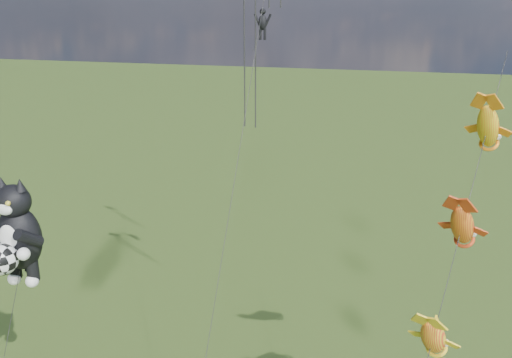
# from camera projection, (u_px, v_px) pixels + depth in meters

# --- Properties ---
(cat_kite_rig) EXTENTS (2.67, 4.26, 11.82)m
(cat_kite_rig) POSITION_uv_depth(u_px,v_px,m) (15.00, 234.00, 28.75)
(cat_kite_rig) COLOR brown
(cat_kite_rig) RESTS_ON ground
(fish_windsock_rig) EXTENTS (4.81, 15.30, 18.10)m
(fish_windsock_rig) POSITION_uv_depth(u_px,v_px,m) (448.00, 280.00, 21.38)
(fish_windsock_rig) COLOR brown
(fish_windsock_rig) RESTS_ON ground
(parafoil_rig) EXTENTS (1.81, 17.55, 27.17)m
(parafoil_rig) POSITION_uv_depth(u_px,v_px,m) (262.00, 12.00, 32.03)
(parafoil_rig) COLOR brown
(parafoil_rig) RESTS_ON ground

